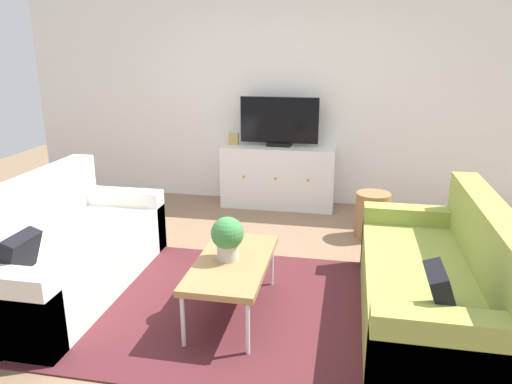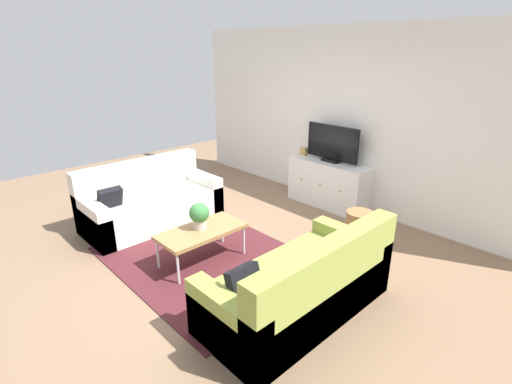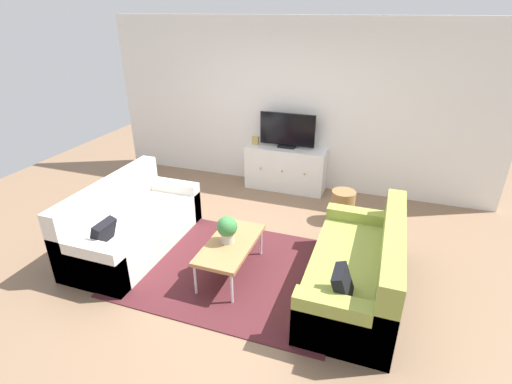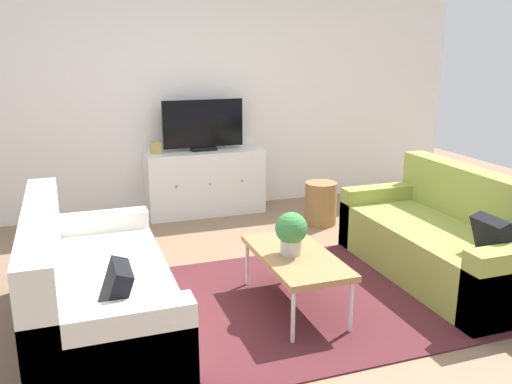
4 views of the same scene
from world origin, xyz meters
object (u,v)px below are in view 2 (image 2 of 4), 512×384
at_px(couch_right_side, 304,289).
at_px(tv_console, 329,184).
at_px(coffee_table, 201,232).
at_px(mantel_clock, 304,151).
at_px(couch_left_side, 149,203).
at_px(wicker_basket, 359,229).
at_px(potted_plant, 199,215).
at_px(flat_screen_tv, 332,144).

bearing_deg(couch_right_side, tv_console, 122.03).
xyz_separation_m(couch_right_side, coffee_table, (-1.44, -0.11, 0.10)).
bearing_deg(mantel_clock, couch_left_side, -109.84).
bearing_deg(wicker_basket, couch_right_side, -75.18).
bearing_deg(wicker_basket, potted_plant, -122.18).
distance_m(tv_console, flat_screen_tv, 0.64).
height_order(couch_right_side, potted_plant, couch_right_side).
relative_size(coffee_table, potted_plant, 3.24).
distance_m(couch_right_side, flat_screen_tv, 2.91).
distance_m(tv_console, wicker_basket, 1.34).
xyz_separation_m(tv_console, wicker_basket, (1.07, -0.80, -0.13)).
relative_size(potted_plant, flat_screen_tv, 0.34).
relative_size(tv_console, flat_screen_tv, 1.46).
height_order(tv_console, flat_screen_tv, flat_screen_tv).
bearing_deg(potted_plant, wicker_basket, 57.82).
bearing_deg(tv_console, wicker_basket, -36.77).
xyz_separation_m(mantel_clock, wicker_basket, (1.61, -0.80, -0.56)).
distance_m(couch_right_side, mantel_clock, 3.16).
distance_m(couch_left_side, potted_plant, 1.44).
bearing_deg(tv_console, coffee_table, -89.03).
relative_size(potted_plant, wicker_basket, 0.68).
height_order(flat_screen_tv, wicker_basket, flat_screen_tv).
height_order(couch_right_side, flat_screen_tv, flat_screen_tv).
distance_m(flat_screen_tv, wicker_basket, 1.55).
relative_size(couch_right_side, wicker_basket, 4.10).
relative_size(couch_left_side, coffee_table, 1.86).
bearing_deg(couch_left_side, wicker_basket, 32.63).
bearing_deg(potted_plant, couch_left_side, 175.73).
relative_size(flat_screen_tv, wicker_basket, 1.97).
distance_m(couch_right_side, potted_plant, 1.51).
bearing_deg(coffee_table, mantel_clock, 103.12).
xyz_separation_m(flat_screen_tv, wicker_basket, (1.07, -0.82, -0.77)).
bearing_deg(coffee_table, couch_right_side, 4.38).
height_order(couch_right_side, coffee_table, couch_right_side).
relative_size(couch_right_side, tv_console, 1.43).
height_order(couch_right_side, wicker_basket, couch_right_side).
relative_size(coffee_table, flat_screen_tv, 1.12).
bearing_deg(potted_plant, tv_console, 90.25).
xyz_separation_m(couch_left_side, potted_plant, (1.40, -0.10, 0.30)).
distance_m(coffee_table, potted_plant, 0.21).
bearing_deg(potted_plant, couch_right_side, 4.07).
bearing_deg(mantel_clock, wicker_basket, -26.45).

